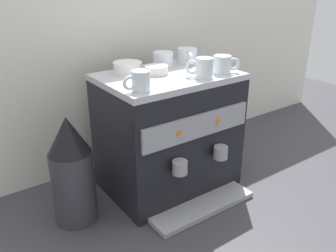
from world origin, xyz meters
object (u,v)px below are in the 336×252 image
at_px(ceramic_cup_4, 223,64).
at_px(espresso_machine, 169,133).
at_px(ceramic_cup_0, 203,68).
at_px(milk_pitcher, 227,145).
at_px(ceramic_bowl_0, 156,70).
at_px(coffee_grinder, 72,171).
at_px(ceramic_cup_2, 163,59).
at_px(ceramic_cup_3, 140,81).
at_px(ceramic_cup_1, 187,56).
at_px(ceramic_bowl_1, 128,68).

bearing_deg(ceramic_cup_4, espresso_machine, 148.01).
relative_size(ceramic_cup_0, milk_pitcher, 0.57).
height_order(ceramic_bowl_0, coffee_grinder, ceramic_bowl_0).
relative_size(ceramic_cup_2, milk_pitcher, 0.74).
bearing_deg(ceramic_cup_3, ceramic_cup_0, 0.74).
relative_size(ceramic_cup_1, ceramic_cup_4, 1.16).
bearing_deg(coffee_grinder, milk_pitcher, 0.79).
xyz_separation_m(ceramic_cup_1, ceramic_bowl_1, (-0.29, 0.01, -0.01)).
bearing_deg(ceramic_cup_3, ceramic_cup_1, 30.36).
bearing_deg(coffee_grinder, ceramic_cup_3, -28.87).
bearing_deg(ceramic_bowl_0, ceramic_cup_2, 43.26).
height_order(ceramic_cup_2, ceramic_bowl_1, ceramic_cup_2).
height_order(ceramic_bowl_1, coffee_grinder, ceramic_bowl_1).
height_order(ceramic_cup_4, milk_pitcher, ceramic_cup_4).
bearing_deg(ceramic_bowl_1, ceramic_cup_3, -109.40).
distance_m(ceramic_cup_2, ceramic_bowl_0, 0.13).
distance_m(espresso_machine, ceramic_cup_0, 0.32).
bearing_deg(ceramic_cup_3, ceramic_bowl_0, 42.57).
height_order(ceramic_cup_3, milk_pitcher, ceramic_cup_3).
height_order(ceramic_cup_1, ceramic_cup_2, ceramic_cup_1).
height_order(ceramic_bowl_0, ceramic_bowl_1, ceramic_bowl_1).
bearing_deg(ceramic_cup_1, ceramic_cup_0, -113.91).
height_order(ceramic_cup_3, ceramic_bowl_1, ceramic_cup_3).
bearing_deg(ceramic_cup_2, ceramic_cup_4, -60.64).
height_order(espresso_machine, ceramic_cup_1, ceramic_cup_1).
bearing_deg(ceramic_bowl_1, ceramic_cup_0, -48.26).
relative_size(ceramic_cup_4, coffee_grinder, 0.24).
bearing_deg(ceramic_cup_4, ceramic_cup_1, 93.21).
distance_m(coffee_grinder, milk_pitcher, 0.79).
xyz_separation_m(ceramic_cup_2, ceramic_cup_4, (0.13, -0.23, 0.00)).
bearing_deg(ceramic_cup_4, milk_pitcher, 33.83).
xyz_separation_m(ceramic_bowl_0, milk_pitcher, (0.40, -0.02, -0.43)).
relative_size(ceramic_cup_1, ceramic_cup_2, 0.99).
relative_size(ceramic_cup_1, ceramic_cup_3, 1.19).
height_order(ceramic_cup_3, coffee_grinder, ceramic_cup_3).
distance_m(ceramic_cup_0, ceramic_bowl_0, 0.18).
relative_size(ceramic_cup_0, ceramic_cup_3, 0.92).
bearing_deg(espresso_machine, ceramic_bowl_0, 143.59).
height_order(ceramic_cup_0, ceramic_cup_1, ceramic_cup_0).
bearing_deg(coffee_grinder, ceramic_bowl_1, 18.75).
xyz_separation_m(ceramic_cup_1, ceramic_cup_2, (-0.12, 0.02, -0.00)).
distance_m(ceramic_cup_0, ceramic_cup_2, 0.23).
xyz_separation_m(ceramic_cup_2, milk_pitcher, (0.31, -0.10, -0.45)).
relative_size(espresso_machine, ceramic_cup_3, 5.38).
distance_m(ceramic_cup_2, ceramic_cup_3, 0.34).
bearing_deg(ceramic_cup_3, ceramic_cup_2, 42.82).
xyz_separation_m(ceramic_bowl_0, coffee_grinder, (-0.38, -0.03, -0.31)).
xyz_separation_m(ceramic_cup_1, ceramic_bowl_0, (-0.21, -0.07, -0.02)).
bearing_deg(ceramic_cup_1, ceramic_cup_3, -149.64).
bearing_deg(espresso_machine, ceramic_cup_1, 29.69).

